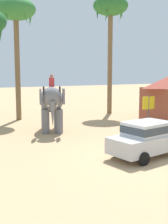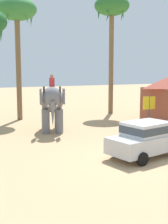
{
  "view_description": "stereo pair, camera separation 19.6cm",
  "coord_description": "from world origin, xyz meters",
  "px_view_note": "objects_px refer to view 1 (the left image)",
  "views": [
    {
      "loc": [
        -8.38,
        -11.09,
        4.15
      ],
      "look_at": [
        -0.24,
        5.06,
        1.6
      ],
      "focal_mm": 48.28,
      "sensor_mm": 36.0,
      "label": 1
    },
    {
      "loc": [
        -8.2,
        -11.18,
        4.15
      ],
      "look_at": [
        -0.24,
        5.06,
        1.6
      ],
      "focal_mm": 48.28,
      "sensor_mm": 36.0,
      "label": 2
    }
  ],
  "objects_px": {
    "car_sedan_foreground": "(148,137)",
    "elephant_with_mahout": "(52,102)",
    "palm_tree_left_of_road": "(111,11)",
    "palm_tree_behind_elephant": "(16,14)",
    "signboard_yellow": "(148,105)"
  },
  "relations": [
    {
      "from": "car_sedan_foreground",
      "to": "elephant_with_mahout",
      "type": "bearing_deg",
      "value": 104.67
    },
    {
      "from": "elephant_with_mahout",
      "to": "car_sedan_foreground",
      "type": "bearing_deg",
      "value": -75.33
    },
    {
      "from": "car_sedan_foreground",
      "to": "palm_tree_left_of_road",
      "type": "height_order",
      "value": "palm_tree_left_of_road"
    },
    {
      "from": "elephant_with_mahout",
      "to": "signboard_yellow",
      "type": "distance_m",
      "value": 6.75
    },
    {
      "from": "elephant_with_mahout",
      "to": "palm_tree_left_of_road",
      "type": "bearing_deg",
      "value": 34.88
    },
    {
      "from": "palm_tree_behind_elephant",
      "to": "elephant_with_mahout",
      "type": "bearing_deg",
      "value": -82.64
    },
    {
      "from": "elephant_with_mahout",
      "to": "palm_tree_left_of_road",
      "type": "xyz_separation_m",
      "value": [
        7.93,
        5.53,
        7.49
      ]
    },
    {
      "from": "car_sedan_foreground",
      "to": "palm_tree_left_of_road",
      "type": "xyz_separation_m",
      "value": [
        5.93,
        13.18,
        8.55
      ]
    },
    {
      "from": "car_sedan_foreground",
      "to": "signboard_yellow",
      "type": "height_order",
      "value": "signboard_yellow"
    },
    {
      "from": "elephant_with_mahout",
      "to": "palm_tree_behind_elephant",
      "type": "distance_m",
      "value": 8.83
    },
    {
      "from": "palm_tree_behind_elephant",
      "to": "palm_tree_left_of_road",
      "type": "relative_size",
      "value": 0.91
    },
    {
      "from": "elephant_with_mahout",
      "to": "palm_tree_behind_elephant",
      "type": "bearing_deg",
      "value": 97.36
    },
    {
      "from": "palm_tree_left_of_road",
      "to": "signboard_yellow",
      "type": "xyz_separation_m",
      "value": [
        -1.55,
        -7.72,
        -7.79
      ]
    },
    {
      "from": "elephant_with_mahout",
      "to": "palm_tree_behind_elephant",
      "type": "xyz_separation_m",
      "value": [
        -0.75,
        5.82,
        6.6
      ]
    },
    {
      "from": "signboard_yellow",
      "to": "palm_tree_behind_elephant",
      "type": "bearing_deg",
      "value": 131.66
    }
  ]
}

